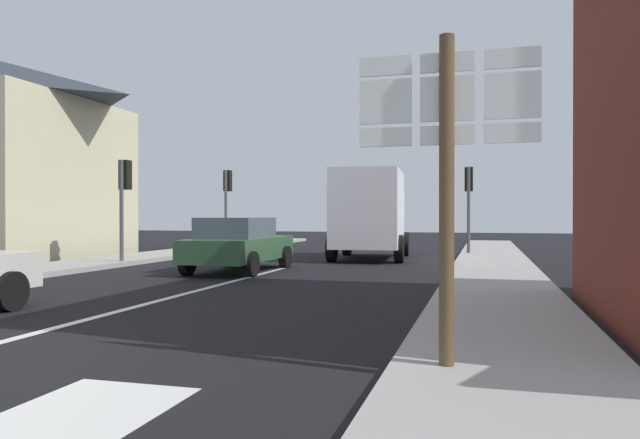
{
  "coord_description": "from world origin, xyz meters",
  "views": [
    {
      "loc": [
        5.6,
        -4.71,
        1.53
      ],
      "look_at": [
        0.92,
        12.41,
        1.41
      ],
      "focal_mm": 33.84,
      "sensor_mm": 36.0,
      "label": 1
    }
  ],
  "objects": [
    {
      "name": "lane_turn_arrow",
      "position": [
        2.61,
        -1.0,
        0.01
      ],
      "size": [
        1.2,
        2.2,
        0.01
      ],
      "primitive_type": "cube",
      "color": "silver",
      "rests_on": "ground"
    },
    {
      "name": "sedan_far",
      "position": [
        -0.86,
        10.51,
        0.76
      ],
      "size": [
        1.99,
        4.21,
        1.47
      ],
      "color": "#2D5133",
      "rests_on": "ground"
    },
    {
      "name": "route_sign_post",
      "position": [
        5.26,
        1.0,
        2.0
      ],
      "size": [
        1.66,
        0.14,
        3.2
      ],
      "color": "brown",
      "rests_on": "ground"
    },
    {
      "name": "ground_plane",
      "position": [
        0.0,
        10.0,
        0.0
      ],
      "size": [
        80.0,
        80.0,
        0.0
      ],
      "primitive_type": "plane",
      "color": "black"
    },
    {
      "name": "traffic_light_far_left",
      "position": [
        -5.04,
        19.15,
        2.57
      ],
      "size": [
        0.3,
        0.49,
        3.47
      ],
      "color": "#47474C",
      "rests_on": "ground"
    },
    {
      "name": "sidewalk_left",
      "position": [
        -5.86,
        8.0,
        0.07
      ],
      "size": [
        2.24,
        44.0,
        0.14
      ],
      "primitive_type": "cube",
      "color": "#9E9B96",
      "rests_on": "ground"
    },
    {
      "name": "traffic_light_far_right",
      "position": [
        5.04,
        18.36,
        2.46
      ],
      "size": [
        0.3,
        0.49,
        3.33
      ],
      "color": "#47474C",
      "rests_on": "ground"
    },
    {
      "name": "traffic_light_near_left",
      "position": [
        -5.04,
        11.5,
        2.38
      ],
      "size": [
        0.3,
        0.49,
        3.22
      ],
      "color": "#47474C",
      "rests_on": "ground"
    },
    {
      "name": "delivery_truck",
      "position": [
        1.76,
        16.02,
        1.65
      ],
      "size": [
        2.78,
        5.14,
        3.05
      ],
      "color": "silver",
      "rests_on": "ground"
    },
    {
      "name": "sidewalk_right",
      "position": [
        5.86,
        8.0,
        0.07
      ],
      "size": [
        2.24,
        44.0,
        0.14
      ],
      "primitive_type": "cube",
      "color": "#9E9B96",
      "rests_on": "ground"
    },
    {
      "name": "lane_centre_stripe",
      "position": [
        0.0,
        6.0,
        0.01
      ],
      "size": [
        0.16,
        12.0,
        0.01
      ],
      "primitive_type": "cube",
      "color": "silver",
      "rests_on": "ground"
    }
  ]
}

